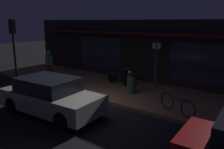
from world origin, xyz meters
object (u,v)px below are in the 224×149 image
object	(u,v)px
motorcycle	(120,75)
traffic_light_pole	(13,42)
sign_post	(156,61)
person_photographer	(49,64)
trash_bin	(132,83)
parked_car_near	(50,96)
bicycle_parked	(177,104)

from	to	relation	value
motorcycle	traffic_light_pole	size ratio (longest dim) A/B	0.47
motorcycle	sign_post	bearing A→B (deg)	23.28
person_photographer	sign_post	xyz separation A→B (m)	(5.81, 2.25, 0.48)
person_photographer	sign_post	distance (m)	6.25
motorcycle	person_photographer	bearing A→B (deg)	-159.73
motorcycle	sign_post	size ratio (longest dim) A/B	0.71
trash_bin	parked_car_near	size ratio (longest dim) A/B	0.22
trash_bin	traffic_light_pole	xyz separation A→B (m)	(-5.36, -2.74, 1.86)
person_photographer	traffic_light_pole	bearing A→B (deg)	-88.63
motorcycle	traffic_light_pole	world-z (taller)	traffic_light_pole
parked_car_near	bicycle_parked	bearing A→B (deg)	33.39
motorcycle	bicycle_parked	size ratio (longest dim) A/B	1.08
trash_bin	bicycle_parked	bearing A→B (deg)	-21.80
sign_post	person_photographer	bearing A→B (deg)	-158.82
motorcycle	trash_bin	distance (m)	1.60
person_photographer	trash_bin	xyz separation A→B (m)	(5.41, 0.62, -0.41)
traffic_light_pole	bicycle_parked	bearing A→B (deg)	11.62
sign_post	parked_car_near	world-z (taller)	sign_post
bicycle_parked	person_photographer	size ratio (longest dim) A/B	0.94
motorcycle	sign_post	xyz separation A→B (m)	(1.72, 0.74, 0.86)
sign_post	trash_bin	xyz separation A→B (m)	(-0.40, -1.63, -0.89)
bicycle_parked	sign_post	xyz separation A→B (m)	(-2.32, 2.72, 1.00)
motorcycle	person_photographer	size ratio (longest dim) A/B	1.02
motorcycle	bicycle_parked	bearing A→B (deg)	-26.08
traffic_light_pole	sign_post	bearing A→B (deg)	37.25
motorcycle	bicycle_parked	xyz separation A→B (m)	(4.04, -1.98, -0.14)
bicycle_parked	traffic_light_pole	bearing A→B (deg)	-168.38
bicycle_parked	traffic_light_pole	xyz separation A→B (m)	(-8.07, -1.66, 1.97)
trash_bin	parked_car_near	xyz separation A→B (m)	(-1.30, -3.73, 0.08)
bicycle_parked	trash_bin	size ratio (longest dim) A/B	1.69
sign_post	traffic_light_pole	world-z (taller)	traffic_light_pole
traffic_light_pole	person_photographer	bearing A→B (deg)	91.37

